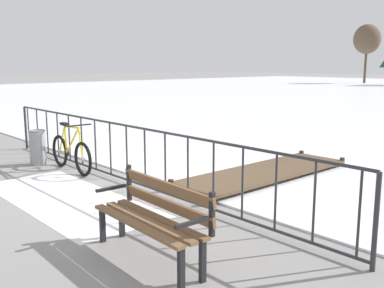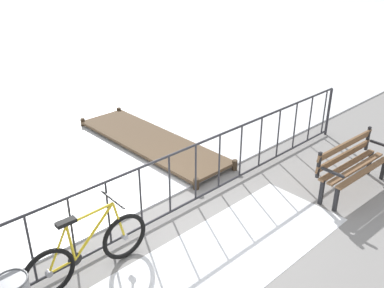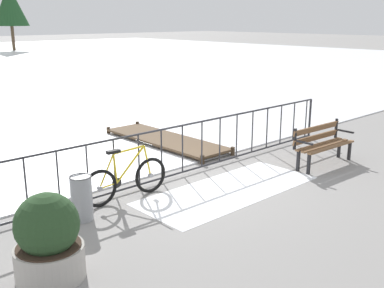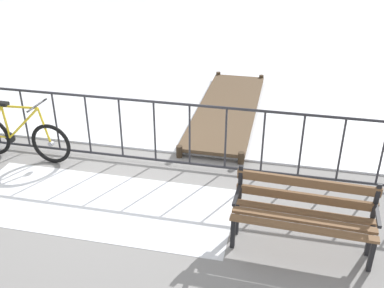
% 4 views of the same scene
% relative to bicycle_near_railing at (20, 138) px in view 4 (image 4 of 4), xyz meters
% --- Properties ---
extents(ground_plane, '(160.00, 160.00, 0.00)m').
position_rel_bicycle_near_railing_xyz_m(ground_plane, '(1.57, 0.28, -0.37)').
color(ground_plane, gray).
extents(snow_patch, '(3.63, 1.48, 0.01)m').
position_rel_bicycle_near_railing_xyz_m(snow_patch, '(1.66, -0.92, -0.36)').
color(snow_patch, white).
rests_on(snow_patch, ground).
extents(railing_fence, '(9.06, 0.06, 1.07)m').
position_rel_bicycle_near_railing_xyz_m(railing_fence, '(1.57, 0.28, 0.19)').
color(railing_fence, '#2D2D33').
rests_on(railing_fence, ground).
extents(bicycle_near_railing, '(1.71, 0.52, 0.97)m').
position_rel_bicycle_near_railing_xyz_m(bicycle_near_railing, '(0.00, 0.00, 0.00)').
color(bicycle_near_railing, black).
rests_on(bicycle_near_railing, ground).
extents(park_bench, '(1.62, 0.54, 0.89)m').
position_rel_bicycle_near_railing_xyz_m(park_bench, '(4.32, -1.19, 0.14)').
color(park_bench, brown).
rests_on(park_bench, ground).
extents(wooden_dock, '(1.10, 3.83, 0.20)m').
position_rel_bicycle_near_railing_xyz_m(wooden_dock, '(2.91, 2.44, -0.25)').
color(wooden_dock, brown).
rests_on(wooden_dock, ground).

